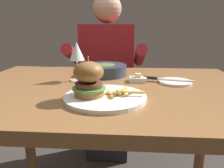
{
  "coord_description": "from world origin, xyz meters",
  "views": [
    {
      "loc": [
        0.08,
        -0.83,
        0.97
      ],
      "look_at": [
        0.03,
        -0.13,
        0.78
      ],
      "focal_mm": 35.0,
      "sensor_mm": 36.0,
      "label": 1
    }
  ],
  "objects_px": {
    "burger_sandwich": "(89,79)",
    "bread_plate": "(175,82)",
    "soup_bowl": "(105,70)",
    "main_plate": "(105,97)",
    "butter_dish": "(138,79)",
    "diner_person": "(107,84)",
    "wine_glass": "(77,53)",
    "table_knife": "(163,79)"
  },
  "relations": [
    {
      "from": "main_plate",
      "to": "soup_bowl",
      "type": "height_order",
      "value": "soup_bowl"
    },
    {
      "from": "table_knife",
      "to": "soup_bowl",
      "type": "bearing_deg",
      "value": 156.01
    },
    {
      "from": "table_knife",
      "to": "soup_bowl",
      "type": "distance_m",
      "value": 0.28
    },
    {
      "from": "burger_sandwich",
      "to": "soup_bowl",
      "type": "distance_m",
      "value": 0.36
    },
    {
      "from": "butter_dish",
      "to": "soup_bowl",
      "type": "relative_size",
      "value": 0.35
    },
    {
      "from": "wine_glass",
      "to": "soup_bowl",
      "type": "distance_m",
      "value": 0.18
    },
    {
      "from": "butter_dish",
      "to": "table_knife",
      "type": "bearing_deg",
      "value": 0.23
    },
    {
      "from": "burger_sandwich",
      "to": "diner_person",
      "type": "xyz_separation_m",
      "value": [
        -0.02,
        0.84,
        -0.25
      ]
    },
    {
      "from": "main_plate",
      "to": "bread_plate",
      "type": "height_order",
      "value": "main_plate"
    },
    {
      "from": "main_plate",
      "to": "table_knife",
      "type": "xyz_separation_m",
      "value": [
        0.22,
        0.24,
        0.01
      ]
    },
    {
      "from": "burger_sandwich",
      "to": "bread_plate",
      "type": "xyz_separation_m",
      "value": [
        0.32,
        0.23,
        -0.06
      ]
    },
    {
      "from": "burger_sandwich",
      "to": "wine_glass",
      "type": "bearing_deg",
      "value": 110.69
    },
    {
      "from": "table_knife",
      "to": "butter_dish",
      "type": "height_order",
      "value": "butter_dish"
    },
    {
      "from": "burger_sandwich",
      "to": "soup_bowl",
      "type": "relative_size",
      "value": 0.62
    },
    {
      "from": "bread_plate",
      "to": "table_knife",
      "type": "relative_size",
      "value": 0.65
    },
    {
      "from": "wine_glass",
      "to": "butter_dish",
      "type": "relative_size",
      "value": 2.31
    },
    {
      "from": "burger_sandwich",
      "to": "bread_plate",
      "type": "bearing_deg",
      "value": 36.18
    },
    {
      "from": "butter_dish",
      "to": "diner_person",
      "type": "distance_m",
      "value": 0.65
    },
    {
      "from": "butter_dish",
      "to": "wine_glass",
      "type": "bearing_deg",
      "value": -179.84
    },
    {
      "from": "bread_plate",
      "to": "soup_bowl",
      "type": "xyz_separation_m",
      "value": [
        -0.31,
        0.13,
        0.02
      ]
    },
    {
      "from": "main_plate",
      "to": "burger_sandwich",
      "type": "distance_m",
      "value": 0.08
    },
    {
      "from": "wine_glass",
      "to": "bread_plate",
      "type": "height_order",
      "value": "wine_glass"
    },
    {
      "from": "main_plate",
      "to": "wine_glass",
      "type": "distance_m",
      "value": 0.3
    },
    {
      "from": "burger_sandwich",
      "to": "bread_plate",
      "type": "relative_size",
      "value": 0.94
    },
    {
      "from": "wine_glass",
      "to": "soup_bowl",
      "type": "relative_size",
      "value": 0.8
    },
    {
      "from": "butter_dish",
      "to": "diner_person",
      "type": "height_order",
      "value": "diner_person"
    },
    {
      "from": "main_plate",
      "to": "burger_sandwich",
      "type": "xyz_separation_m",
      "value": [
        -0.05,
        -0.01,
        0.06
      ]
    },
    {
      "from": "main_plate",
      "to": "burger_sandwich",
      "type": "relative_size",
      "value": 2.1
    },
    {
      "from": "diner_person",
      "to": "main_plate",
      "type": "bearing_deg",
      "value": -85.14
    },
    {
      "from": "main_plate",
      "to": "soup_bowl",
      "type": "xyz_separation_m",
      "value": [
        -0.04,
        0.35,
        0.02
      ]
    },
    {
      "from": "burger_sandwich",
      "to": "diner_person",
      "type": "bearing_deg",
      "value": 91.38
    },
    {
      "from": "burger_sandwich",
      "to": "table_knife",
      "type": "relative_size",
      "value": 0.61
    },
    {
      "from": "burger_sandwich",
      "to": "table_knife",
      "type": "bearing_deg",
      "value": 42.13
    },
    {
      "from": "diner_person",
      "to": "table_knife",
      "type": "bearing_deg",
      "value": -63.87
    },
    {
      "from": "burger_sandwich",
      "to": "wine_glass",
      "type": "height_order",
      "value": "wine_glass"
    },
    {
      "from": "burger_sandwich",
      "to": "table_knife",
      "type": "height_order",
      "value": "burger_sandwich"
    },
    {
      "from": "burger_sandwich",
      "to": "table_knife",
      "type": "xyz_separation_m",
      "value": [
        0.27,
        0.25,
        -0.06
      ]
    },
    {
      "from": "wine_glass",
      "to": "butter_dish",
      "type": "height_order",
      "value": "wine_glass"
    },
    {
      "from": "butter_dish",
      "to": "diner_person",
      "type": "relative_size",
      "value": 0.06
    },
    {
      "from": "table_knife",
      "to": "soup_bowl",
      "type": "relative_size",
      "value": 1.0
    },
    {
      "from": "table_knife",
      "to": "diner_person",
      "type": "height_order",
      "value": "diner_person"
    },
    {
      "from": "wine_glass",
      "to": "table_knife",
      "type": "bearing_deg",
      "value": 0.18
    }
  ]
}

